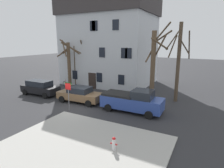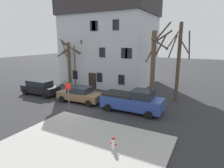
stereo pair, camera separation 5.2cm
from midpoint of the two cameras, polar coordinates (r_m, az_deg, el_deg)
name	(u,v)px [view 2 (the right image)]	position (r m, az deg, el deg)	size (l,w,h in m)	color
ground_plane	(75,109)	(18.06, -10.96, -7.40)	(120.00, 120.00, 0.00)	#2D2D30
sidewalk_slab	(80,149)	(11.78, -9.62, -18.70)	(9.63, 8.02, 0.12)	#A8A59E
building_main	(110,42)	(28.19, -0.63, 12.62)	(12.50, 9.29, 11.93)	silver
tree_bare_near	(69,62)	(25.93, -12.83, 6.50)	(3.38, 3.35, 6.42)	brown
tree_bare_mid	(77,64)	(26.64, -10.57, 6.05)	(3.34, 2.88, 6.33)	#4C3D2D
tree_bare_far	(154,62)	(20.14, 12.63, 6.43)	(2.46, 3.13, 8.04)	brown
tree_bare_end	(179,61)	(20.21, 19.54, 6.69)	(2.39, 2.39, 7.98)	#4C3D2D
car_black_wagon	(40,87)	(23.55, -20.81, -0.97)	(4.68, 2.08, 1.71)	black
car_brown_sedan	(80,94)	(19.74, -9.55, -3.10)	(4.79, 2.25, 1.62)	brown
pickup_truck_blue	(132,101)	(16.94, 6.25, -5.05)	(5.51, 2.30, 2.06)	#2D4799
fire_hydrant	(113,143)	(11.21, 0.58, -17.45)	(0.42, 0.22, 0.79)	silver
street_sign_pole	(68,91)	(17.32, -12.99, -2.05)	(0.76, 0.07, 2.59)	slate
bicycle_leaning	(67,84)	(26.71, -13.47, -0.06)	(1.70, 0.51, 1.03)	black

